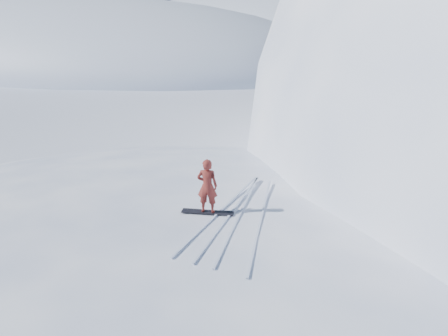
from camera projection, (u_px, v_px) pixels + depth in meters
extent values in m
ellipsoid|color=white|center=(258.00, 314.00, 11.20)|extent=(36.00, 28.00, 4.80)
ellipsoid|color=white|center=(78.00, 64.00, 90.83)|extent=(120.00, 70.00, 28.00)
ellipsoid|color=white|center=(282.00, 56.00, 118.24)|extent=(140.00, 90.00, 36.00)
ellipsoid|color=white|center=(219.00, 241.00, 15.05)|extent=(7.00, 6.30, 1.00)
cube|color=black|center=(208.00, 212.00, 11.88)|extent=(1.57, 0.82, 0.03)
imported|color=maroon|center=(207.00, 186.00, 11.61)|extent=(0.70, 0.58, 1.65)
ellipsoid|color=white|center=(103.00, 78.00, 64.28)|extent=(9.81, 7.85, 6.87)
cube|color=silver|center=(223.00, 208.00, 12.10)|extent=(0.60, 5.98, 0.04)
cube|color=silver|center=(232.00, 211.00, 11.95)|extent=(1.11, 5.92, 0.04)
cube|color=silver|center=(240.00, 213.00, 11.82)|extent=(1.62, 5.81, 0.04)
cube|color=silver|center=(261.00, 218.00, 11.51)|extent=(1.93, 5.72, 0.04)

